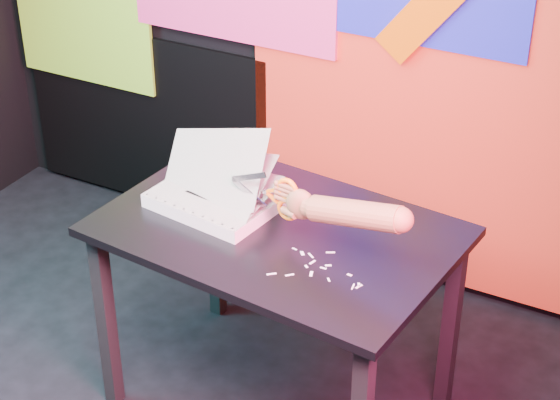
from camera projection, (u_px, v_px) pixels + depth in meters
The scene contains 7 objects.
room at pixel (33, 88), 2.50m from camera, with size 3.01×3.01×2.71m.
backdrop at pixel (301, 51), 3.78m from camera, with size 2.88×0.05×2.08m.
work_table at pixel (278, 253), 3.07m from camera, with size 1.19×0.85×0.75m.
printout_stack at pixel (215, 198), 3.12m from camera, with size 0.45×0.34×0.30m.
scissors at pixel (283, 198), 2.91m from camera, with size 0.26×0.05×0.15m.
hand_forearm at pixel (346, 212), 2.78m from camera, with size 0.47×0.13×0.16m.
paper_clippings at pixel (318, 268), 2.82m from camera, with size 0.28×0.21×0.00m.
Camera 1 is at (1.67, -1.72, 2.37)m, focal length 60.00 mm.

